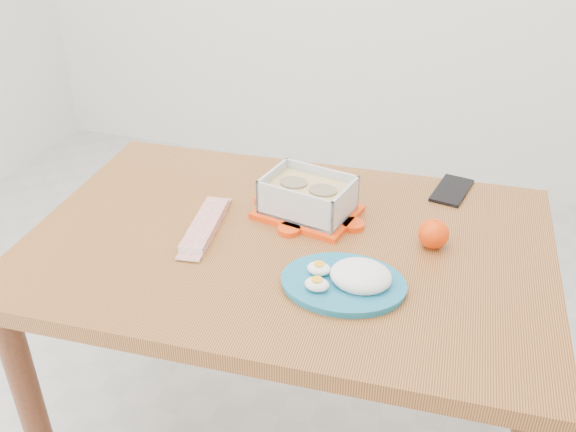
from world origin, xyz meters
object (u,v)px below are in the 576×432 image
(food_container, at_px, (308,197))
(smartphone, at_px, (452,190))
(dining_table, at_px, (288,276))
(orange_fruit, at_px, (434,234))
(rice_plate, at_px, (349,279))

(food_container, bearing_deg, smartphone, 45.97)
(smartphone, bearing_deg, dining_table, -124.20)
(orange_fruit, xyz_separation_m, rice_plate, (-0.14, -0.20, -0.01))
(dining_table, xyz_separation_m, smartphone, (0.32, 0.34, 0.11))
(rice_plate, xyz_separation_m, smartphone, (0.15, 0.46, -0.02))
(food_container, height_order, orange_fruit, food_container)
(dining_table, bearing_deg, food_container, 81.34)
(smartphone, bearing_deg, rice_plate, -98.49)
(food_container, distance_m, rice_plate, 0.29)
(food_container, distance_m, orange_fruit, 0.30)
(food_container, relative_size, rice_plate, 0.92)
(rice_plate, bearing_deg, orange_fruit, 49.28)
(food_container, bearing_deg, dining_table, -84.32)
(orange_fruit, distance_m, smartphone, 0.27)
(orange_fruit, distance_m, rice_plate, 0.24)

